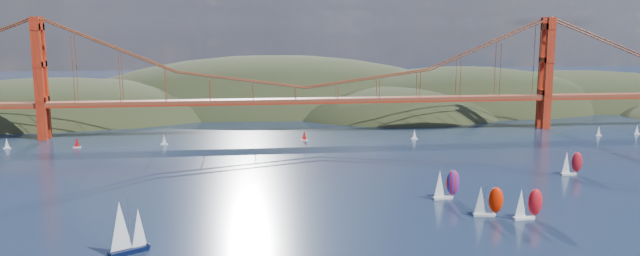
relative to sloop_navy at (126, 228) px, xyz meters
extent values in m
ellipsoid|color=black|center=(-82.92, 232.68, -17.40)|extent=(240.00, 140.00, 64.00)
ellipsoid|color=black|center=(47.08, 272.68, -23.00)|extent=(300.00, 180.00, 96.00)
ellipsoid|color=black|center=(167.08, 242.68, -19.50)|extent=(220.00, 140.00, 76.00)
ellipsoid|color=black|center=(117.08, 212.68, -14.60)|extent=(140.00, 110.00, 48.00)
ellipsoid|color=black|center=(257.08, 262.68, -16.70)|extent=(260.00, 160.00, 60.00)
cube|color=brown|center=(57.08, 152.68, 9.80)|extent=(440.00, 7.00, 1.60)
cube|color=maroon|center=(57.08, 152.68, 8.60)|extent=(440.00, 7.00, 0.80)
cube|color=maroon|center=(-62.92, 152.68, 21.30)|extent=(4.00, 8.50, 55.00)
cube|color=maroon|center=(177.08, 152.68, 21.30)|extent=(4.00, 8.50, 55.00)
cube|color=black|center=(0.30, 0.18, -5.66)|extent=(8.98, 6.81, 1.08)
cylinder|color=#99999E|center=(0.68, 0.41, 1.36)|extent=(0.13, 0.13, 12.97)
cone|color=white|center=(-1.08, -0.66, 0.71)|extent=(6.91, 6.91, 11.42)
cone|color=white|center=(2.60, 1.58, -0.58)|extent=(4.94, 4.94, 9.08)
cube|color=silver|center=(92.19, 16.91, -5.86)|extent=(5.91, 2.41, 0.69)
cylinder|color=#99999E|center=(92.48, 16.87, -1.21)|extent=(0.09, 0.09, 8.62)
cone|color=white|center=(91.17, 17.05, -1.64)|extent=(3.64, 3.64, 7.58)
ellipsoid|color=#EE1E00|center=(95.32, 16.46, -1.64)|extent=(4.34, 3.07, 7.24)
cube|color=white|center=(101.77, 12.72, -5.85)|extent=(5.96, 2.17, 0.70)
cylinder|color=#99999E|center=(102.06, 12.75, -1.13)|extent=(0.09, 0.09, 8.75)
cone|color=white|center=(100.73, 12.63, -1.57)|extent=(3.56, 3.56, 7.70)
ellipsoid|color=red|center=(104.97, 13.02, -1.57)|extent=(4.31, 2.94, 7.35)
cube|color=silver|center=(139.28, 58.05, -5.86)|extent=(5.75, 2.06, 0.68)
cylinder|color=#99999E|center=(139.56, 58.07, -1.30)|extent=(0.08, 0.08, 8.45)
cone|color=white|center=(138.27, 57.96, -1.72)|extent=(3.41, 3.41, 7.44)
ellipsoid|color=#AD141D|center=(142.37, 58.31, -1.72)|extent=(4.14, 2.81, 7.10)
cube|color=silver|center=(86.23, 34.43, -5.83)|extent=(6.34, 2.71, 0.74)
cylinder|color=#99999E|center=(86.54, 34.48, -0.86)|extent=(0.09, 0.09, 9.21)
cone|color=white|center=(85.14, 34.25, -1.32)|extent=(3.96, 3.96, 8.10)
ellipsoid|color=red|center=(89.56, 34.98, -1.32)|extent=(4.68, 3.37, 7.73)
cube|color=silver|center=(-71.66, 130.38, -5.95)|extent=(3.00, 1.00, 0.50)
cone|color=white|center=(-71.66, 130.38, -3.60)|extent=(2.00, 2.00, 4.20)
cube|color=silver|center=(-43.02, 129.03, -5.95)|extent=(3.00, 1.00, 0.50)
cone|color=red|center=(-43.02, 129.03, -3.60)|extent=(2.00, 2.00, 4.20)
cube|color=silver|center=(-7.04, 130.60, -5.95)|extent=(3.00, 1.00, 0.50)
cone|color=white|center=(-7.04, 130.60, -3.60)|extent=(2.00, 2.00, 4.20)
cube|color=silver|center=(192.21, 127.51, -5.95)|extent=(3.00, 1.00, 0.50)
cone|color=white|center=(192.21, 127.51, -3.60)|extent=(2.00, 2.00, 4.20)
cube|color=silver|center=(212.65, 129.31, -5.95)|extent=(3.00, 1.00, 0.50)
cone|color=white|center=(212.65, 129.31, -3.60)|extent=(2.00, 2.00, 4.20)
cube|color=silver|center=(104.29, 129.94, -5.95)|extent=(3.00, 1.00, 0.50)
cone|color=white|center=(104.29, 129.94, -3.60)|extent=(2.00, 2.00, 4.20)
cube|color=silver|center=(54.24, 132.47, -5.95)|extent=(3.00, 1.00, 0.50)
cone|color=red|center=(54.24, 132.47, -3.60)|extent=(2.00, 2.00, 4.20)
camera|label=1|loc=(27.08, -140.89, 46.25)|focal=35.00mm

